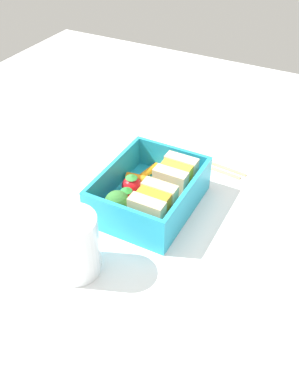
{
  "coord_description": "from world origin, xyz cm",
  "views": [
    {
      "loc": [
        44.38,
        23.32,
        43.74
      ],
      "look_at": [
        0.0,
        0.0,
        2.7
      ],
      "focal_mm": 40.0,
      "sensor_mm": 36.0,
      "label": 1
    }
  ],
  "objects_px": {
    "chopstick_pair": "(185,155)",
    "carrot_stick_far_left": "(141,179)",
    "broccoli_floret": "(117,203)",
    "drinking_glass": "(74,245)",
    "sandwich_center_left": "(153,206)",
    "strawberry_far_left": "(132,185)",
    "sandwich_left": "(176,178)",
    "carrot_stick_left": "(151,170)",
    "strawberry_left": "(127,198)"
  },
  "relations": [
    {
      "from": "chopstick_pair",
      "to": "carrot_stick_far_left",
      "type": "bearing_deg",
      "value": -13.18
    },
    {
      "from": "broccoli_floret",
      "to": "drinking_glass",
      "type": "bearing_deg",
      "value": -2.42
    },
    {
      "from": "sandwich_center_left",
      "to": "strawberry_far_left",
      "type": "distance_m",
      "value": 0.07
    },
    {
      "from": "broccoli_floret",
      "to": "sandwich_left",
      "type": "bearing_deg",
      "value": 153.42
    },
    {
      "from": "broccoli_floret",
      "to": "drinking_glass",
      "type": "xyz_separation_m",
      "value": [
        0.1,
        -0.0,
        0.0
      ]
    },
    {
      "from": "carrot_stick_left",
      "to": "drinking_glass",
      "type": "xyz_separation_m",
      "value": [
        0.22,
        0.0,
        0.03
      ]
    },
    {
      "from": "strawberry_far_left",
      "to": "broccoli_floret",
      "type": "height_order",
      "value": "broccoli_floret"
    },
    {
      "from": "sandwich_center_left",
      "to": "broccoli_floret",
      "type": "distance_m",
      "value": 0.05
    },
    {
      "from": "strawberry_left",
      "to": "drinking_glass",
      "type": "height_order",
      "value": "drinking_glass"
    },
    {
      "from": "carrot_stick_left",
      "to": "strawberry_left",
      "type": "xyz_separation_m",
      "value": [
        0.09,
        0.01,
        0.01
      ]
    },
    {
      "from": "drinking_glass",
      "to": "broccoli_floret",
      "type": "bearing_deg",
      "value": 177.58
    },
    {
      "from": "carrot_stick_far_left",
      "to": "drinking_glass",
      "type": "bearing_deg",
      "value": 2.05
    },
    {
      "from": "sandwich_left",
      "to": "broccoli_floret",
      "type": "bearing_deg",
      "value": -26.58
    },
    {
      "from": "sandwich_left",
      "to": "strawberry_left",
      "type": "distance_m",
      "value": 0.08
    },
    {
      "from": "sandwich_center_left",
      "to": "chopstick_pair",
      "type": "bearing_deg",
      "value": -170.4
    },
    {
      "from": "strawberry_far_left",
      "to": "broccoli_floret",
      "type": "bearing_deg",
      "value": 9.06
    },
    {
      "from": "chopstick_pair",
      "to": "drinking_glass",
      "type": "relative_size",
      "value": 2.51
    },
    {
      "from": "carrot_stick_far_left",
      "to": "chopstick_pair",
      "type": "xyz_separation_m",
      "value": [
        -0.12,
        0.03,
        -0.02
      ]
    },
    {
      "from": "sandwich_center_left",
      "to": "strawberry_left",
      "type": "relative_size",
      "value": 1.67
    },
    {
      "from": "sandwich_center_left",
      "to": "strawberry_left",
      "type": "xyz_separation_m",
      "value": [
        -0.01,
        -0.05,
        -0.01
      ]
    },
    {
      "from": "carrot_stick_left",
      "to": "strawberry_far_left",
      "type": "height_order",
      "value": "strawberry_far_left"
    },
    {
      "from": "sandwich_center_left",
      "to": "strawberry_left",
      "type": "distance_m",
      "value": 0.05
    },
    {
      "from": "sandwich_center_left",
      "to": "sandwich_left",
      "type": "bearing_deg",
      "value": 180.0
    },
    {
      "from": "sandwich_center_left",
      "to": "drinking_glass",
      "type": "relative_size",
      "value": 0.67
    },
    {
      "from": "strawberry_far_left",
      "to": "chopstick_pair",
      "type": "height_order",
      "value": "strawberry_far_left"
    },
    {
      "from": "sandwich_left",
      "to": "carrot_stick_far_left",
      "type": "height_order",
      "value": "sandwich_left"
    },
    {
      "from": "carrot_stick_left",
      "to": "chopstick_pair",
      "type": "bearing_deg",
      "value": 164.16
    },
    {
      "from": "carrot_stick_left",
      "to": "carrot_stick_far_left",
      "type": "relative_size",
      "value": 1.09
    },
    {
      "from": "strawberry_far_left",
      "to": "strawberry_left",
      "type": "relative_size",
      "value": 1.05
    },
    {
      "from": "broccoli_floret",
      "to": "carrot_stick_left",
      "type": "bearing_deg",
      "value": -176.26
    },
    {
      "from": "carrot_stick_left",
      "to": "broccoli_floret",
      "type": "bearing_deg",
      "value": 3.74
    },
    {
      "from": "carrot_stick_left",
      "to": "chopstick_pair",
      "type": "relative_size",
      "value": 0.24
    },
    {
      "from": "carrot_stick_far_left",
      "to": "sandwich_left",
      "type": "bearing_deg",
      "value": 95.61
    },
    {
      "from": "chopstick_pair",
      "to": "broccoli_floret",
      "type": "bearing_deg",
      "value": -4.52
    },
    {
      "from": "sandwich_left",
      "to": "sandwich_center_left",
      "type": "relative_size",
      "value": 1.0
    },
    {
      "from": "sandwich_left",
      "to": "carrot_stick_far_left",
      "type": "distance_m",
      "value": 0.06
    },
    {
      "from": "sandwich_center_left",
      "to": "carrot_stick_far_left",
      "type": "relative_size",
      "value": 1.23
    },
    {
      "from": "sandwich_left",
      "to": "broccoli_floret",
      "type": "height_order",
      "value": "sandwich_left"
    },
    {
      "from": "sandwich_center_left",
      "to": "strawberry_far_left",
      "type": "xyz_separation_m",
      "value": [
        -0.04,
        -0.06,
        -0.01
      ]
    },
    {
      "from": "broccoli_floret",
      "to": "carrot_stick_far_left",
      "type": "bearing_deg",
      "value": -173.04
    },
    {
      "from": "sandwich_center_left",
      "to": "drinking_glass",
      "type": "bearing_deg",
      "value": -23.55
    },
    {
      "from": "broccoli_floret",
      "to": "chopstick_pair",
      "type": "xyz_separation_m",
      "value": [
        -0.21,
        0.02,
        -0.04
      ]
    },
    {
      "from": "sandwich_center_left",
      "to": "chopstick_pair",
      "type": "relative_size",
      "value": 0.27
    },
    {
      "from": "sandwich_left",
      "to": "sandwich_center_left",
      "type": "bearing_deg",
      "value": 0.0
    },
    {
      "from": "sandwich_center_left",
      "to": "strawberry_far_left",
      "type": "bearing_deg",
      "value": -123.62
    },
    {
      "from": "sandwich_left",
      "to": "sandwich_center_left",
      "type": "height_order",
      "value": "same"
    },
    {
      "from": "chopstick_pair",
      "to": "sandwich_left",
      "type": "bearing_deg",
      "value": 15.88
    },
    {
      "from": "broccoli_floret",
      "to": "chopstick_pair",
      "type": "bearing_deg",
      "value": 175.48
    },
    {
      "from": "drinking_glass",
      "to": "carrot_stick_far_left",
      "type": "bearing_deg",
      "value": -177.95
    },
    {
      "from": "strawberry_left",
      "to": "carrot_stick_far_left",
      "type": "bearing_deg",
      "value": -171.07
    }
  ]
}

